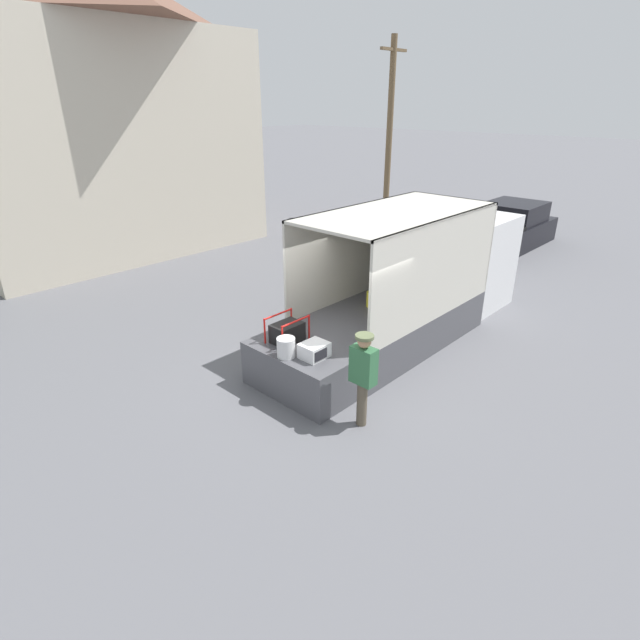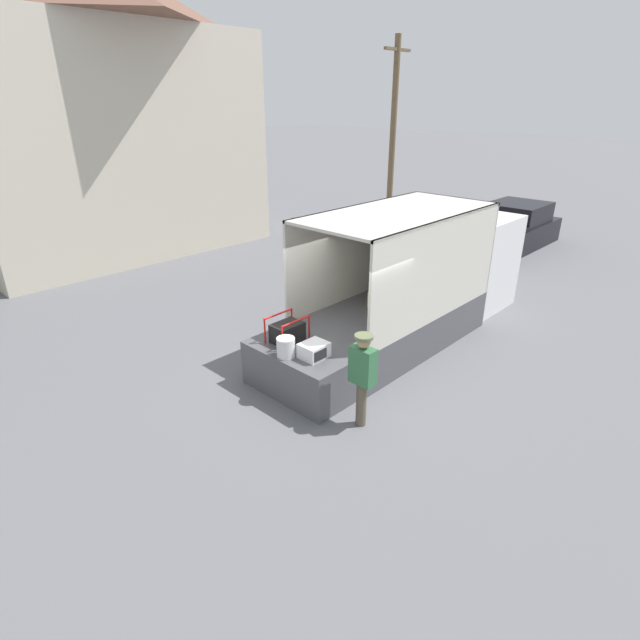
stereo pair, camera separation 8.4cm
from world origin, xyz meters
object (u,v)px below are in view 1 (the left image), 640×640
at_px(box_truck, 431,284).
at_px(portable_generator, 288,332).
at_px(microwave, 314,350).
at_px(utility_pole, 390,127).
at_px(worker_person, 363,371).
at_px(orange_bucket, 286,347).
at_px(pickup_truck_black, 506,230).

height_order(box_truck, portable_generator, box_truck).
height_order(microwave, utility_pole, utility_pole).
xyz_separation_m(portable_generator, worker_person, (-0.16, -1.98, -0.03)).
distance_m(box_truck, portable_generator, 4.50).
xyz_separation_m(portable_generator, utility_pole, (14.12, 8.00, 2.96)).
xyz_separation_m(orange_bucket, worker_person, (0.32, -1.53, -0.02)).
height_order(microwave, worker_person, worker_person).
bearing_deg(pickup_truck_black, orange_bucket, -172.64).
xyz_separation_m(microwave, orange_bucket, (-0.33, 0.40, 0.04)).
bearing_deg(portable_generator, microwave, -99.96).
height_order(orange_bucket, utility_pole, utility_pole).
bearing_deg(orange_bucket, portable_generator, 43.03).
relative_size(worker_person, utility_pole, 0.22).
distance_m(microwave, pickup_truck_black, 12.95).
xyz_separation_m(portable_generator, orange_bucket, (-0.47, -0.44, -0.01)).
bearing_deg(utility_pole, box_truck, -138.90).
relative_size(orange_bucket, pickup_truck_black, 0.07).
bearing_deg(utility_pole, microwave, -148.24).
bearing_deg(worker_person, box_truck, 18.58).
relative_size(box_truck, orange_bucket, 18.07).
bearing_deg(orange_bucket, utility_pole, 30.03).
bearing_deg(worker_person, portable_generator, 85.42).
height_order(portable_generator, pickup_truck_black, pickup_truck_black).
bearing_deg(worker_person, orange_bucket, 101.64).
xyz_separation_m(box_truck, pickup_truck_black, (8.15, 1.67, -0.34)).
relative_size(portable_generator, orange_bucket, 2.01).
height_order(orange_bucket, pickup_truck_black, pickup_truck_black).
relative_size(box_truck, portable_generator, 8.98).
bearing_deg(box_truck, orange_bucket, -179.72).
bearing_deg(orange_bucket, box_truck, 0.28).
bearing_deg(portable_generator, worker_person, -94.58).
bearing_deg(utility_pole, portable_generator, -150.49).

